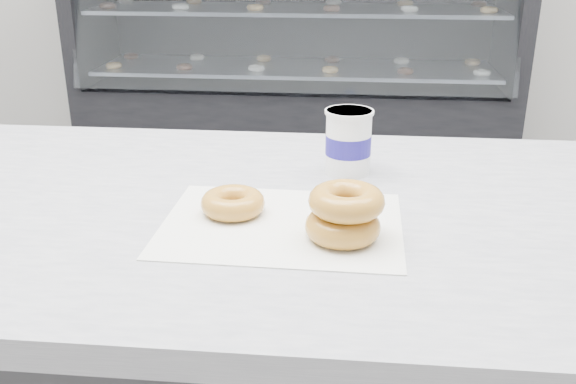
% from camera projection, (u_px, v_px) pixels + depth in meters
% --- Properties ---
extents(display_case, '(2.40, 0.74, 1.25)m').
position_uv_depth(display_case, '(296.00, 83.00, 3.67)').
color(display_case, black).
rests_on(display_case, ground).
extents(wax_paper, '(0.34, 0.27, 0.00)m').
position_uv_depth(wax_paper, '(282.00, 224.00, 0.92)').
color(wax_paper, silver).
rests_on(wax_paper, counter).
extents(donut_single, '(0.12, 0.12, 0.03)m').
position_uv_depth(donut_single, '(233.00, 203.00, 0.94)').
color(donut_single, gold).
rests_on(donut_single, wax_paper).
extents(donut_stack, '(0.15, 0.15, 0.07)m').
position_uv_depth(donut_stack, '(345.00, 214.00, 0.86)').
color(donut_stack, gold).
rests_on(donut_stack, wax_paper).
extents(coffee_cup, '(0.08, 0.08, 0.11)m').
position_uv_depth(coffee_cup, '(348.00, 141.00, 1.10)').
color(coffee_cup, white).
rests_on(coffee_cup, counter).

